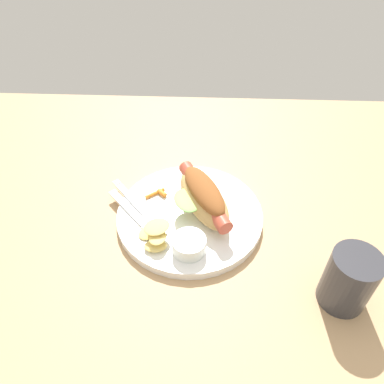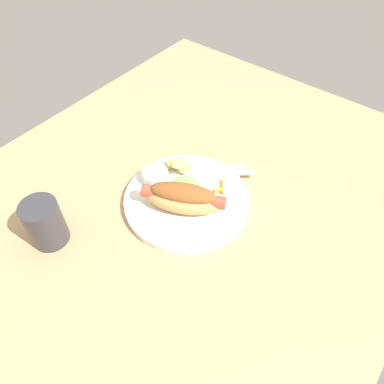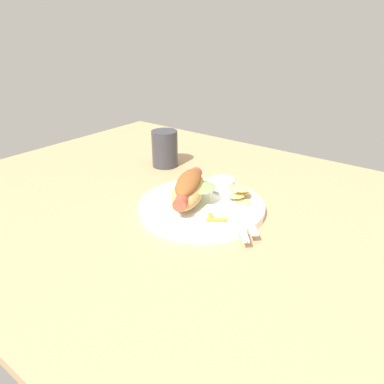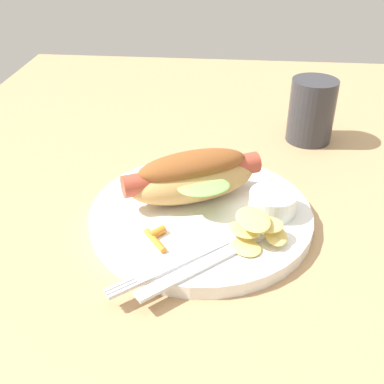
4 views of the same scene
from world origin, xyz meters
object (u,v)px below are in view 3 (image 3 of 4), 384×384
knife (246,214)px  plate (201,207)px  sauce_ramekin (222,184)px  fork (238,217)px  carrot_garnish (214,218)px  chips_pile (240,193)px  drinking_cup (165,149)px  hot_dog (189,189)px

knife → plate: bearing=-123.9°
sauce_ramekin → knife: size_ratio=0.35×
sauce_ramekin → fork: 13.06cm
plate → sauce_ramekin: 8.49cm
plate → knife: 9.89cm
fork → carrot_garnish: (3.07, 3.60, 0.19)cm
fork → chips_pile: 8.03cm
fork → knife: same height
chips_pile → carrot_garnish: size_ratio=1.69×
chips_pile → carrot_garnish: (-0.71, 10.57, -1.09)cm
drinking_cup → knife: bearing=157.6°
fork → sauce_ramekin: bearing=-173.3°
drinking_cup → chips_pile: bearing=163.0°
carrot_garnish → knife: bearing=-122.5°
plate → carrot_garnish: (-6.10, 4.31, 1.19)cm
plate → fork: fork is taller
drinking_cup → sauce_ramekin: bearing=163.5°
plate → chips_pile: chips_pile is taller
knife → drinking_cup: size_ratio=1.61×
knife → carrot_garnish: bearing=-74.7°
drinking_cup → fork: bearing=154.1°
sauce_ramekin → carrot_garnish: sauce_ramekin is taller
chips_pile → carrot_garnish: chips_pile is taller
sauce_ramekin → chips_pile: bearing=160.9°
knife → sauce_ramekin: bearing=-166.4°
chips_pile → knife: bearing=131.9°
chips_pile → carrot_garnish: bearing=93.8°
hot_dog → sauce_ramekin: size_ratio=3.04×
hot_dog → fork: 11.90cm
chips_pile → drinking_cup: (28.51, -8.73, 1.75)cm
carrot_garnish → drinking_cup: 35.13cm
fork → plate: bearing=-134.4°
sauce_ramekin → fork: bearing=136.6°
carrot_garnish → drinking_cup: size_ratio=0.42×
chips_pile → sauce_ramekin: bearing=-19.1°
plate → drinking_cup: size_ratio=2.69×
plate → drinking_cup: (23.12, -14.98, 4.03)cm
plate → hot_dog: size_ratio=1.56×
chips_pile → hot_dog: bearing=43.6°
plate → fork: (-9.17, 0.71, 1.00)cm
hot_dog → carrot_garnish: size_ratio=4.06×
sauce_ramekin → fork: (-9.47, 8.94, -1.06)cm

